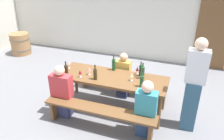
% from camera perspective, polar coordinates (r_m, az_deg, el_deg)
% --- Properties ---
extents(ground_plane, '(24.00, 24.00, 0.00)m').
position_cam_1_polar(ground_plane, '(4.74, 0.00, -9.84)').
color(ground_plane, slate).
extents(back_wall, '(14.00, 0.20, 3.20)m').
position_cam_1_polar(back_wall, '(6.88, 8.88, 15.74)').
color(back_wall, silver).
rests_on(back_wall, ground).
extents(wooden_door, '(0.90, 0.06, 2.10)m').
position_cam_1_polar(wooden_door, '(6.77, 24.93, 8.72)').
color(wooden_door, brown).
rests_on(wooden_door, ground).
extents(tasting_table, '(2.20, 0.78, 0.75)m').
position_cam_1_polar(tasting_table, '(4.39, 0.00, -2.67)').
color(tasting_table, brown).
rests_on(tasting_table, ground).
extents(bench_near, '(2.10, 0.30, 0.45)m').
position_cam_1_polar(bench_near, '(4.02, -3.38, -11.04)').
color(bench_near, brown).
rests_on(bench_near, ground).
extents(bench_far, '(2.10, 0.30, 0.45)m').
position_cam_1_polar(bench_far, '(5.11, 2.61, -2.32)').
color(bench_far, brown).
rests_on(bench_far, ground).
extents(wine_bottle_0, '(0.08, 0.08, 0.33)m').
position_cam_1_polar(wine_bottle_0, '(4.58, 0.46, 1.43)').
color(wine_bottle_0, '#194723').
rests_on(wine_bottle_0, tasting_table).
extents(wine_bottle_1, '(0.08, 0.08, 0.33)m').
position_cam_1_polar(wine_bottle_1, '(4.27, 7.99, -0.66)').
color(wine_bottle_1, '#234C2D').
rests_on(wine_bottle_1, tasting_table).
extents(wine_bottle_2, '(0.08, 0.08, 0.31)m').
position_cam_1_polar(wine_bottle_2, '(4.44, -11.87, -0.06)').
color(wine_bottle_2, '#332814').
rests_on(wine_bottle_2, tasting_table).
extents(wine_bottle_3, '(0.07, 0.07, 0.31)m').
position_cam_1_polar(wine_bottle_3, '(4.37, 7.50, -0.12)').
color(wine_bottle_3, '#143319').
rests_on(wine_bottle_3, tasting_table).
extents(wine_bottle_4, '(0.07, 0.07, 0.31)m').
position_cam_1_polar(wine_bottle_4, '(4.22, -4.41, -1.05)').
color(wine_bottle_4, '#332814').
rests_on(wine_bottle_4, tasting_table).
extents(wine_bottle_5, '(0.07, 0.07, 0.32)m').
position_cam_1_polar(wine_bottle_5, '(3.99, 7.78, -2.87)').
color(wine_bottle_5, '#234C2D').
rests_on(wine_bottle_5, tasting_table).
extents(wine_glass_0, '(0.07, 0.07, 0.15)m').
position_cam_1_polar(wine_glass_0, '(4.46, 6.64, 0.25)').
color(wine_glass_0, silver).
rests_on(wine_glass_0, tasting_table).
extents(wine_glass_1, '(0.08, 0.08, 0.17)m').
position_cam_1_polar(wine_glass_1, '(4.75, -11.35, 1.86)').
color(wine_glass_1, silver).
rests_on(wine_glass_1, tasting_table).
extents(wine_glass_2, '(0.06, 0.06, 0.15)m').
position_cam_1_polar(wine_glass_2, '(4.35, -8.36, -0.63)').
color(wine_glass_2, silver).
rests_on(wine_glass_2, tasting_table).
extents(wine_glass_3, '(0.07, 0.07, 0.17)m').
position_cam_1_polar(wine_glass_3, '(4.41, -6.03, 0.20)').
color(wine_glass_3, silver).
rests_on(wine_glass_3, tasting_table).
extents(wine_glass_4, '(0.07, 0.07, 0.16)m').
position_cam_1_polar(wine_glass_4, '(4.17, 5.12, -1.40)').
color(wine_glass_4, silver).
rests_on(wine_glass_4, tasting_table).
extents(seated_guest_near_0, '(0.42, 0.24, 1.09)m').
position_cam_1_polar(seated_guest_near_0, '(4.38, -12.89, -5.84)').
color(seated_guest_near_0, navy).
rests_on(seated_guest_near_0, ground).
extents(seated_guest_near_1, '(0.36, 0.24, 1.08)m').
position_cam_1_polar(seated_guest_near_1, '(3.85, 8.82, -10.26)').
color(seated_guest_near_1, navy).
rests_on(seated_guest_near_1, ground).
extents(seated_guest_far_0, '(0.32, 0.24, 1.07)m').
position_cam_1_polar(seated_guest_far_0, '(4.90, 2.94, -1.68)').
color(seated_guest_far_0, '#2A3252').
rests_on(seated_guest_far_0, ground).
extents(standing_host, '(0.34, 0.24, 1.75)m').
position_cam_1_polar(standing_host, '(4.02, 20.50, -4.27)').
color(standing_host, '#30566F').
rests_on(standing_host, ground).
extents(wine_barrel, '(0.66, 0.66, 0.71)m').
position_cam_1_polar(wine_barrel, '(8.06, -22.81, 6.36)').
color(wine_barrel, '#9E7247').
rests_on(wine_barrel, ground).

